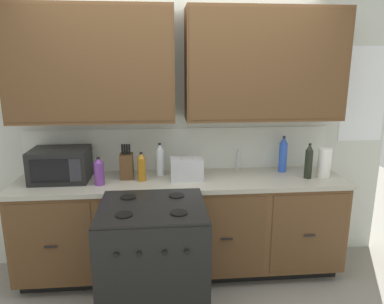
{
  "coord_description": "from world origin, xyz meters",
  "views": [
    {
      "loc": [
        -0.18,
        -2.69,
        1.91
      ],
      "look_at": [
        0.09,
        0.27,
        1.17
      ],
      "focal_mm": 33.37,
      "sensor_mm": 36.0,
      "label": 1
    }
  ],
  "objects_px": {
    "toaster": "(187,169)",
    "bottle_dark": "(309,161)",
    "knife_block": "(127,166)",
    "bottle_amber": "(141,167)",
    "stove_range": "(154,265)",
    "paper_towel_roll": "(324,162)",
    "bottle_blue": "(283,154)",
    "bottle_clear": "(160,160)",
    "bottle_violet": "(99,171)",
    "microwave": "(61,165)"
  },
  "relations": [
    {
      "from": "paper_towel_roll",
      "to": "bottle_amber",
      "type": "xyz_separation_m",
      "value": [
        -1.63,
        0.02,
        -0.01
      ]
    },
    {
      "from": "bottle_dark",
      "to": "bottle_clear",
      "type": "height_order",
      "value": "bottle_dark"
    },
    {
      "from": "bottle_violet",
      "to": "bottle_blue",
      "type": "distance_m",
      "value": 1.67
    },
    {
      "from": "toaster",
      "to": "bottle_amber",
      "type": "distance_m",
      "value": 0.39
    },
    {
      "from": "stove_range",
      "to": "microwave",
      "type": "relative_size",
      "value": 1.98
    },
    {
      "from": "stove_range",
      "to": "bottle_amber",
      "type": "relative_size",
      "value": 3.72
    },
    {
      "from": "stove_range",
      "to": "bottle_dark",
      "type": "xyz_separation_m",
      "value": [
        1.36,
        0.55,
        0.6
      ]
    },
    {
      "from": "bottle_dark",
      "to": "paper_towel_roll",
      "type": "bearing_deg",
      "value": 13.93
    },
    {
      "from": "paper_towel_roll",
      "to": "bottle_clear",
      "type": "height_order",
      "value": "bottle_clear"
    },
    {
      "from": "bottle_clear",
      "to": "bottle_dark",
      "type": "bearing_deg",
      "value": -8.89
    },
    {
      "from": "microwave",
      "to": "bottle_clear",
      "type": "distance_m",
      "value": 0.86
    },
    {
      "from": "knife_block",
      "to": "microwave",
      "type": "bearing_deg",
      "value": -179.05
    },
    {
      "from": "toaster",
      "to": "bottle_blue",
      "type": "bearing_deg",
      "value": 9.74
    },
    {
      "from": "stove_range",
      "to": "bottle_clear",
      "type": "height_order",
      "value": "bottle_clear"
    },
    {
      "from": "toaster",
      "to": "paper_towel_roll",
      "type": "relative_size",
      "value": 1.08
    },
    {
      "from": "knife_block",
      "to": "bottle_dark",
      "type": "distance_m",
      "value": 1.6
    },
    {
      "from": "paper_towel_roll",
      "to": "bottle_blue",
      "type": "height_order",
      "value": "bottle_blue"
    },
    {
      "from": "stove_range",
      "to": "bottle_amber",
      "type": "height_order",
      "value": "bottle_amber"
    },
    {
      "from": "stove_range",
      "to": "bottle_violet",
      "type": "height_order",
      "value": "bottle_violet"
    },
    {
      "from": "bottle_amber",
      "to": "bottle_dark",
      "type": "bearing_deg",
      "value": -2.22
    },
    {
      "from": "bottle_dark",
      "to": "bottle_clear",
      "type": "xyz_separation_m",
      "value": [
        -1.3,
        0.2,
        -0.01
      ]
    },
    {
      "from": "microwave",
      "to": "bottle_violet",
      "type": "relative_size",
      "value": 2.0
    },
    {
      "from": "bottle_violet",
      "to": "bottle_amber",
      "type": "distance_m",
      "value": 0.36
    },
    {
      "from": "stove_range",
      "to": "bottle_amber",
      "type": "distance_m",
      "value": 0.84
    },
    {
      "from": "microwave",
      "to": "bottle_clear",
      "type": "height_order",
      "value": "bottle_clear"
    },
    {
      "from": "microwave",
      "to": "paper_towel_roll",
      "type": "height_order",
      "value": "microwave"
    },
    {
      "from": "knife_block",
      "to": "stove_range",
      "type": "bearing_deg",
      "value": -71.49
    },
    {
      "from": "paper_towel_roll",
      "to": "bottle_blue",
      "type": "relative_size",
      "value": 0.77
    },
    {
      "from": "stove_range",
      "to": "bottle_dark",
      "type": "height_order",
      "value": "bottle_dark"
    },
    {
      "from": "toaster",
      "to": "bottle_blue",
      "type": "relative_size",
      "value": 0.83
    },
    {
      "from": "toaster",
      "to": "bottle_dark",
      "type": "relative_size",
      "value": 0.89
    },
    {
      "from": "stove_range",
      "to": "knife_block",
      "type": "relative_size",
      "value": 3.06
    },
    {
      "from": "bottle_clear",
      "to": "bottle_blue",
      "type": "distance_m",
      "value": 1.14
    },
    {
      "from": "bottle_amber",
      "to": "paper_towel_roll",
      "type": "bearing_deg",
      "value": -0.56
    },
    {
      "from": "toaster",
      "to": "bottle_clear",
      "type": "xyz_separation_m",
      "value": [
        -0.23,
        0.14,
        0.05
      ]
    },
    {
      "from": "bottle_amber",
      "to": "bottle_blue",
      "type": "xyz_separation_m",
      "value": [
        1.3,
        0.16,
        0.04
      ]
    },
    {
      "from": "stove_range",
      "to": "paper_towel_roll",
      "type": "xyz_separation_m",
      "value": [
        1.53,
        0.6,
        0.58
      ]
    },
    {
      "from": "microwave",
      "to": "toaster",
      "type": "distance_m",
      "value": 1.09
    },
    {
      "from": "microwave",
      "to": "paper_towel_roll",
      "type": "distance_m",
      "value": 2.32
    },
    {
      "from": "stove_range",
      "to": "toaster",
      "type": "height_order",
      "value": "toaster"
    },
    {
      "from": "stove_range",
      "to": "toaster",
      "type": "relative_size",
      "value": 3.39
    },
    {
      "from": "toaster",
      "to": "paper_towel_roll",
      "type": "bearing_deg",
      "value": -0.88
    },
    {
      "from": "paper_towel_roll",
      "to": "knife_block",
      "type": "bearing_deg",
      "value": 176.67
    },
    {
      "from": "knife_block",
      "to": "bottle_blue",
      "type": "bearing_deg",
      "value": 2.92
    },
    {
      "from": "bottle_dark",
      "to": "bottle_blue",
      "type": "bearing_deg",
      "value": 126.11
    },
    {
      "from": "bottle_clear",
      "to": "bottle_amber",
      "type": "relative_size",
      "value": 1.17
    },
    {
      "from": "knife_block",
      "to": "bottle_clear",
      "type": "xyz_separation_m",
      "value": [
        0.29,
        0.06,
        0.03
      ]
    },
    {
      "from": "stove_range",
      "to": "bottle_amber",
      "type": "xyz_separation_m",
      "value": [
        -0.1,
        0.61,
        0.57
      ]
    },
    {
      "from": "knife_block",
      "to": "bottle_amber",
      "type": "xyz_separation_m",
      "value": [
        0.13,
        -0.09,
        0.01
      ]
    },
    {
      "from": "bottle_clear",
      "to": "bottle_amber",
      "type": "height_order",
      "value": "bottle_clear"
    }
  ]
}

